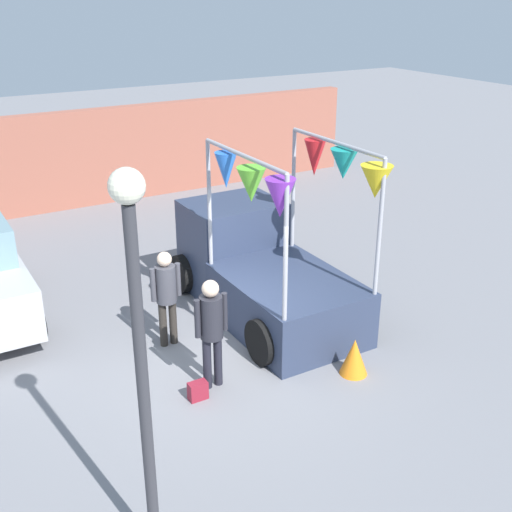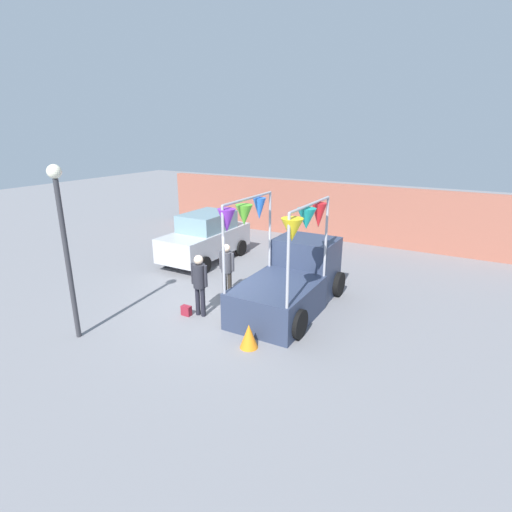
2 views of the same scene
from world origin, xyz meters
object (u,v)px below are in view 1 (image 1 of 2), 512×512
(person_customer, at_px, (211,323))
(handbag, at_px, (198,391))
(person_vendor, at_px, (166,290))
(street_lamp, at_px, (138,328))
(folded_kite_bundle_tangerine, at_px, (354,357))
(vendor_truck, at_px, (259,264))

(person_customer, bearing_deg, handbag, -150.26)
(person_vendor, height_order, handbag, person_vendor)
(street_lamp, height_order, folded_kite_bundle_tangerine, street_lamp)
(vendor_truck, xyz_separation_m, folded_kite_bundle_tangerine, (0.12, -2.70, -0.58))
(person_customer, height_order, person_vendor, person_customer)
(street_lamp, bearing_deg, folded_kite_bundle_tangerine, 22.60)
(handbag, bearing_deg, vendor_truck, 42.54)
(vendor_truck, distance_m, street_lamp, 6.12)
(vendor_truck, relative_size, person_vendor, 2.46)
(vendor_truck, xyz_separation_m, person_customer, (-1.92, -1.89, 0.19))
(person_vendor, height_order, folded_kite_bundle_tangerine, person_vendor)
(person_vendor, distance_m, folded_kite_bundle_tangerine, 3.22)
(person_customer, xyz_separation_m, handbag, (-0.35, -0.20, -0.93))
(person_customer, distance_m, handbag, 1.01)
(person_vendor, xyz_separation_m, street_lamp, (-1.85, -3.95, 1.72))
(street_lamp, bearing_deg, person_customer, 51.94)
(handbag, bearing_deg, person_customer, 29.74)
(vendor_truck, height_order, street_lamp, street_lamp)
(handbag, bearing_deg, street_lamp, -124.91)
(folded_kite_bundle_tangerine, bearing_deg, handbag, 165.52)
(person_customer, height_order, handbag, person_customer)
(person_customer, distance_m, folded_kite_bundle_tangerine, 2.33)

